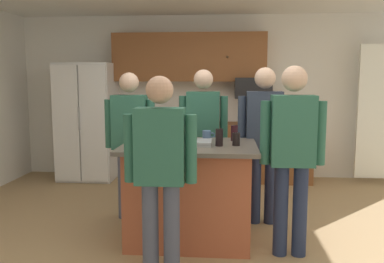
{
  "coord_description": "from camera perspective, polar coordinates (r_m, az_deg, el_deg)",
  "views": [
    {
      "loc": [
        0.19,
        -3.91,
        1.6
      ],
      "look_at": [
        -0.16,
        0.3,
        1.05
      ],
      "focal_mm": 38.32,
      "sensor_mm": 36.0,
      "label": 1
    }
  ],
  "objects": [
    {
      "name": "floor",
      "position": [
        4.23,
        1.93,
        -14.81
      ],
      "size": [
        7.04,
        7.04,
        0.0
      ],
      "primitive_type": "plane",
      "color": "tan",
      "rests_on": "ground"
    },
    {
      "name": "back_wall",
      "position": [
        6.72,
        3.18,
        4.85
      ],
      "size": [
        6.4,
        0.1,
        2.6
      ],
      "primitive_type": "cube",
      "color": "white",
      "rests_on": "ground"
    },
    {
      "name": "cabinet_run_upper",
      "position": [
        6.55,
        -0.39,
        10.26
      ],
      "size": [
        2.4,
        0.38,
        0.75
      ],
      "color": "brown"
    },
    {
      "name": "cabinet_run_lower",
      "position": [
        6.51,
        8.34,
        -2.84
      ],
      "size": [
        1.8,
        0.63,
        0.9
      ],
      "color": "brown",
      "rests_on": "ground"
    },
    {
      "name": "refrigerator",
      "position": [
        6.7,
        -14.32,
        1.34
      ],
      "size": [
        0.86,
        0.76,
        1.83
      ],
      "color": "white",
      "rests_on": "ground"
    },
    {
      "name": "microwave_over_range",
      "position": [
        6.43,
        8.49,
        6.0
      ],
      "size": [
        0.56,
        0.4,
        0.32
      ],
      "primitive_type": "cube",
      "color": "black"
    },
    {
      "name": "kitchen_island",
      "position": [
        4.08,
        -0.35,
        -8.39
      ],
      "size": [
        1.3,
        0.97,
        0.96
      ],
      "color": "#AD5638",
      "rests_on": "ground"
    },
    {
      "name": "person_guest_by_door",
      "position": [
        4.66,
        -8.62,
        -0.57
      ],
      "size": [
        0.57,
        0.22,
        1.66
      ],
      "rotation": [
        0.0,
        0.0,
        -0.67
      ],
      "color": "#4C5166",
      "rests_on": "ground"
    },
    {
      "name": "person_host_foreground",
      "position": [
        3.2,
        -4.43,
        -4.71
      ],
      "size": [
        0.57,
        0.22,
        1.62
      ],
      "rotation": [
        0.0,
        0.0,
        1.39
      ],
      "color": "#4C5166",
      "rests_on": "ground"
    },
    {
      "name": "person_guest_left",
      "position": [
        4.51,
        9.97,
        -0.41
      ],
      "size": [
        0.57,
        0.23,
        1.72
      ],
      "rotation": [
        0.0,
        0.0,
        -2.53
      ],
      "color": "#232D4C",
      "rests_on": "ground"
    },
    {
      "name": "person_elder_center",
      "position": [
        3.72,
        13.79,
        -2.24
      ],
      "size": [
        0.57,
        0.23,
        1.71
      ],
      "rotation": [
        0.0,
        0.0,
        2.84
      ],
      "color": "#232D4C",
      "rests_on": "ground"
    },
    {
      "name": "person_guest_right",
      "position": [
        4.79,
        1.57,
        0.03
      ],
      "size": [
        0.57,
        0.22,
        1.7
      ],
      "rotation": [
        0.0,
        0.0,
        -1.68
      ],
      "color": "#383842",
      "rests_on": "ground"
    },
    {
      "name": "mug_ceramic_white",
      "position": [
        4.28,
        -3.14,
        -0.42
      ],
      "size": [
        0.12,
        0.08,
        0.11
      ],
      "color": "white",
      "rests_on": "kitchen_island"
    },
    {
      "name": "glass_pilsner",
      "position": [
        4.21,
        5.91,
        -0.22
      ],
      "size": [
        0.07,
        0.07,
        0.16
      ],
      "color": "black",
      "rests_on": "kitchen_island"
    },
    {
      "name": "tumbler_amber",
      "position": [
        3.92,
        6.17,
        -1.07
      ],
      "size": [
        0.07,
        0.07,
        0.12
      ],
      "color": "black",
      "rests_on": "kitchen_island"
    },
    {
      "name": "glass_stout_tall",
      "position": [
        3.72,
        -5.04,
        -1.16
      ],
      "size": [
        0.07,
        0.07,
        0.17
      ],
      "color": "black",
      "rests_on": "kitchen_island"
    },
    {
      "name": "mug_blue_stoneware",
      "position": [
        4.22,
        2.09,
        -0.56
      ],
      "size": [
        0.13,
        0.09,
        0.1
      ],
      "color": "#4C6B99",
      "rests_on": "kitchen_island"
    },
    {
      "name": "glass_dark_ale",
      "position": [
        3.88,
        3.81,
        -0.82
      ],
      "size": [
        0.07,
        0.07,
        0.17
      ],
      "color": "black",
      "rests_on": "kitchen_island"
    },
    {
      "name": "serving_tray",
      "position": [
        3.95,
        -0.45,
        -1.56
      ],
      "size": [
        0.44,
        0.3,
        0.04
      ],
      "color": "#B7B7BC",
      "rests_on": "kitchen_island"
    }
  ]
}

